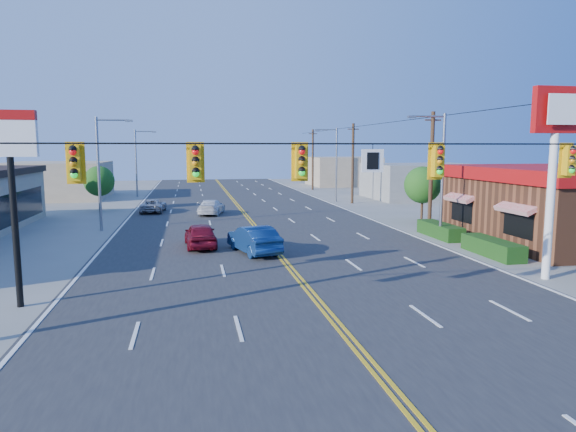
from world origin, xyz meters
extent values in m
plane|color=gray|center=(0.00, 0.00, 0.00)|extent=(160.00, 160.00, 0.00)
cube|color=#2D2D30|center=(0.00, 20.00, 0.03)|extent=(20.00, 120.00, 0.06)
cylinder|color=black|center=(0.00, 0.00, 6.00)|extent=(24.00, 0.05, 0.05)
cube|color=white|center=(1.20, 0.00, 5.45)|extent=(0.75, 0.04, 0.75)
cube|color=#D89E0C|center=(-8.00, 0.00, 5.42)|extent=(0.55, 0.34, 1.25)
cube|color=#D89E0C|center=(-4.50, 0.00, 5.42)|extent=(0.55, 0.34, 1.25)
cube|color=#D89E0C|center=(-1.20, 0.00, 5.42)|extent=(0.55, 0.34, 1.25)
cube|color=#D89E0C|center=(3.50, 0.00, 5.42)|extent=(0.55, 0.34, 1.25)
cube|color=#D89E0C|center=(8.50, 0.00, 5.42)|extent=(0.55, 0.34, 1.25)
cube|color=#194214|center=(11.50, 12.00, 0.45)|extent=(1.20, 9.00, 0.90)
cylinder|color=white|center=(11.00, 4.00, 3.50)|extent=(0.36, 0.36, 7.00)
cube|color=#A50C0C|center=(11.00, 4.00, 7.50)|extent=(2.20, 0.36, 2.00)
cylinder|color=black|center=(-11.00, 4.00, 3.00)|extent=(0.24, 0.24, 6.00)
cube|color=white|center=(-11.00, 4.00, 6.20)|extent=(1.90, 0.30, 1.30)
cylinder|color=gray|center=(11.00, 14.00, 4.00)|extent=(0.20, 0.20, 8.00)
cylinder|color=gray|center=(9.90, 14.00, 7.80)|extent=(2.20, 0.12, 0.12)
cube|color=gray|center=(8.80, 14.00, 7.75)|extent=(0.50, 0.25, 0.15)
cylinder|color=gray|center=(11.00, 38.00, 4.00)|extent=(0.20, 0.20, 8.00)
cylinder|color=gray|center=(9.90, 38.00, 7.80)|extent=(2.20, 0.12, 0.12)
cube|color=gray|center=(8.80, 38.00, 7.75)|extent=(0.50, 0.25, 0.15)
cylinder|color=gray|center=(-11.00, 22.00, 4.00)|extent=(0.20, 0.20, 8.00)
cylinder|color=gray|center=(-9.90, 22.00, 7.80)|extent=(2.20, 0.12, 0.12)
cube|color=gray|center=(-8.80, 22.00, 7.75)|extent=(0.50, 0.25, 0.15)
cylinder|color=gray|center=(-11.00, 48.00, 4.00)|extent=(0.20, 0.20, 8.00)
cylinder|color=gray|center=(-9.90, 48.00, 7.80)|extent=(2.20, 0.12, 0.12)
cube|color=gray|center=(-8.80, 48.00, 7.75)|extent=(0.50, 0.25, 0.15)
cylinder|color=#47301E|center=(12.20, 18.00, 4.20)|extent=(0.28, 0.28, 8.40)
cylinder|color=#47301E|center=(12.20, 36.00, 4.20)|extent=(0.28, 0.28, 8.40)
cylinder|color=#47301E|center=(12.20, 54.00, 4.20)|extent=(0.28, 0.28, 8.40)
cylinder|color=#47301E|center=(13.50, 22.00, 1.05)|extent=(0.20, 0.20, 2.10)
sphere|color=#235B19|center=(13.50, 22.00, 2.94)|extent=(2.94, 2.94, 2.94)
cylinder|color=#47301E|center=(-13.00, 34.00, 1.00)|extent=(0.20, 0.20, 2.00)
sphere|color=#235B19|center=(-13.00, 34.00, 2.80)|extent=(2.80, 2.80, 2.80)
cube|color=gray|center=(22.00, 40.00, 2.00)|extent=(12.00, 10.00, 4.00)
cube|color=tan|center=(-20.00, 48.00, 2.10)|extent=(11.00, 12.00, 4.20)
cube|color=tan|center=(19.00, 62.00, 2.20)|extent=(10.00, 10.00, 4.40)
imported|color=maroon|center=(-4.16, 14.15, 0.73)|extent=(1.97, 4.36, 1.45)
imported|color=navy|center=(-1.29, 11.93, 0.76)|extent=(2.73, 4.90, 1.53)
imported|color=silver|center=(-2.91, 29.23, 0.65)|extent=(2.81, 4.76, 1.30)
imported|color=#A4A3A8|center=(-8.04, 31.73, 0.60)|extent=(2.29, 4.46, 1.20)
camera|label=1|loc=(-4.67, -16.02, 5.87)|focal=32.00mm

